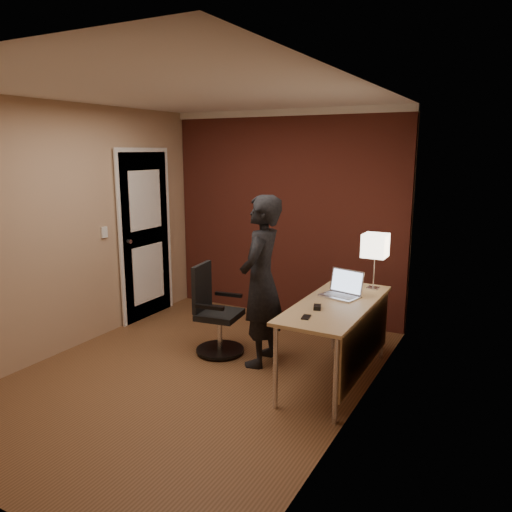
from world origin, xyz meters
name	(u,v)px	position (x,y,z in m)	size (l,w,h in m)	color
room	(249,208)	(-0.27, 1.54, 1.37)	(4.00, 4.00, 4.00)	brown
desk	(344,318)	(1.25, 0.49, 0.60)	(0.60, 1.50, 0.73)	tan
desk_lamp	(375,246)	(1.35, 1.07, 1.15)	(0.22, 0.22, 0.54)	silver
laptop	(343,289)	(1.16, 0.71, 0.79)	(0.38, 0.33, 0.23)	silver
mouse	(317,307)	(1.10, 0.24, 0.75)	(0.06, 0.10, 0.03)	black
phone	(306,317)	(1.10, -0.01, 0.73)	(0.06, 0.12, 0.01)	black
office_chair	(214,315)	(-0.11, 0.51, 0.40)	(0.49, 0.53, 0.90)	black
person	(261,281)	(0.42, 0.52, 0.82)	(0.60, 0.39, 1.63)	black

